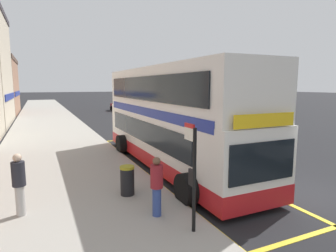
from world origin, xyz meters
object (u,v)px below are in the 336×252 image
parked_car_maroon_far (120,105)px  pedestrian_waiting_near_sign (157,184)px  litter_bin (127,180)px  pedestrian_further_back (19,182)px  bus_stop_sign (193,169)px  double_decker_bus (171,121)px  parked_car_silver_distant (159,111)px

parked_car_maroon_far → pedestrian_waiting_near_sign: pedestrian_waiting_near_sign is taller
litter_bin → pedestrian_further_back: bearing=-176.0°
parked_car_maroon_far → litter_bin: 32.80m
parked_car_maroon_far → litter_bin: parked_car_maroon_far is taller
bus_stop_sign → pedestrian_waiting_near_sign: 1.34m
pedestrian_waiting_near_sign → bus_stop_sign: bearing=-65.2°
pedestrian_further_back → bus_stop_sign: bearing=-34.3°
double_decker_bus → pedestrian_further_back: 6.77m
bus_stop_sign → litter_bin: bearing=105.5°
double_decker_bus → parked_car_silver_distant: double_decker_bus is taller
double_decker_bus → parked_car_maroon_far: size_ratio=2.75×
double_decker_bus → parked_car_silver_distant: size_ratio=2.75×
parked_car_silver_distant → litter_bin: bearing=-116.3°
double_decker_bus → bus_stop_sign: 6.10m
double_decker_bus → pedestrian_further_back: size_ratio=6.75×
parked_car_maroon_far → parked_car_silver_distant: bearing=-79.6°
pedestrian_waiting_near_sign → litter_bin: pedestrian_waiting_near_sign is taller
pedestrian_further_back → parked_car_silver_distant: bearing=58.3°
double_decker_bus → bus_stop_sign: size_ratio=4.46×
parked_car_silver_distant → pedestrian_further_back: size_ratio=2.46×
bus_stop_sign → pedestrian_further_back: bus_stop_sign is taller
bus_stop_sign → pedestrian_further_back: (-3.82, 2.61, -0.61)m
parked_car_maroon_far → litter_bin: size_ratio=4.46×
parked_car_maroon_far → pedestrian_further_back: 33.89m
pedestrian_waiting_near_sign → litter_bin: size_ratio=1.72×
parked_car_maroon_far → parked_car_silver_distant: (1.63, -10.95, 0.00)m
parked_car_silver_distant → pedestrian_further_back: bearing=-122.5°
double_decker_bus → parked_car_maroon_far: bearing=79.4°
bus_stop_sign → litter_bin: 3.11m
double_decker_bus → litter_bin: size_ratio=12.24×
bus_stop_sign → pedestrian_further_back: size_ratio=1.51×
parked_car_silver_distant → litter_bin: 23.03m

